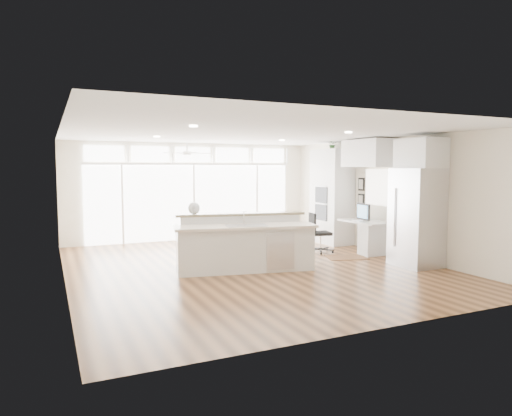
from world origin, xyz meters
name	(u,v)px	position (x,y,z in m)	size (l,w,h in m)	color
floor	(251,267)	(0.00, 0.00, -0.01)	(7.00, 8.00, 0.02)	#492A16
ceiling	(251,133)	(0.00, 0.00, 2.70)	(7.00, 8.00, 0.02)	white
wall_back	(193,191)	(0.00, 4.00, 1.35)	(7.00, 0.04, 2.70)	silver
wall_front	(384,222)	(0.00, -4.00, 1.35)	(7.00, 0.04, 2.70)	silver
wall_left	(63,207)	(-3.50, 0.00, 1.35)	(0.04, 8.00, 2.70)	silver
wall_right	(387,196)	(3.50, 0.00, 1.35)	(0.04, 8.00, 2.70)	silver
glass_wall	(194,202)	(0.00, 3.94, 1.05)	(5.80, 0.06, 2.08)	white
transom_row	(193,155)	(0.00, 3.94, 2.38)	(5.90, 0.06, 0.40)	white
desk_window	(378,187)	(3.46, 0.30, 1.55)	(0.04, 0.85, 0.85)	white
ceiling_fan	(187,149)	(-0.50, 2.80, 2.48)	(1.16, 1.16, 0.32)	white
recessed_lights	(247,135)	(0.00, 0.20, 2.68)	(3.40, 3.00, 0.02)	silver
oven_cabinet	(332,196)	(3.17, 1.80, 1.25)	(0.64, 1.20, 2.50)	silver
desk_nook	(365,236)	(3.13, 0.30, 0.38)	(0.72, 1.30, 0.76)	silver
upper_cabinets	(369,153)	(3.17, 0.30, 2.35)	(0.64, 1.30, 0.64)	silver
refrigerator	(417,217)	(3.11, -1.35, 1.00)	(0.76, 0.90, 2.00)	silver
fridge_cabinet	(421,153)	(3.17, -1.35, 2.30)	(0.64, 0.90, 0.60)	silver
framed_photos	(361,192)	(3.46, 0.92, 1.40)	(0.06, 0.22, 0.80)	black
kitchen_island	(245,243)	(-0.24, -0.28, 0.55)	(2.75, 1.04, 1.09)	silver
rug	(346,257)	(2.33, -0.05, 0.01)	(0.87, 0.63, 0.01)	#3C2213
office_chair	(321,233)	(2.15, 0.74, 0.47)	(0.49, 0.45, 0.94)	black
fishbowl	(194,208)	(-1.10, 0.30, 1.21)	(0.24, 0.24, 0.24)	silver
monitor	(363,212)	(3.05, 0.30, 0.98)	(0.09, 0.53, 0.44)	black
keyboard	(357,221)	(2.88, 0.30, 0.77)	(0.11, 0.30, 0.02)	silver
potted_plant	(332,145)	(3.17, 1.80, 2.61)	(0.25, 0.27, 0.21)	#2B5A26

